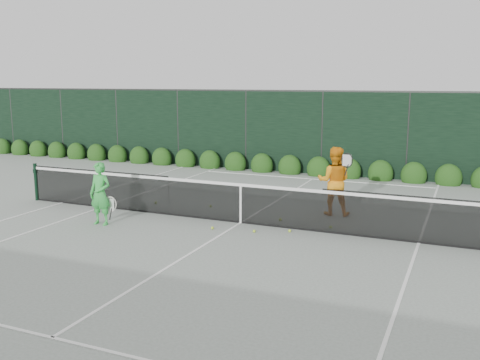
% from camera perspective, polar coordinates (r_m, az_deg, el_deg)
% --- Properties ---
extents(ground, '(80.00, 80.00, 0.00)m').
position_cam_1_polar(ground, '(12.97, 0.07, -4.62)').
color(ground, gray).
rests_on(ground, ground).
extents(tennis_net, '(12.90, 0.10, 1.07)m').
position_cam_1_polar(tennis_net, '(12.85, -0.03, -2.32)').
color(tennis_net, black).
rests_on(tennis_net, ground).
extents(player_woman, '(0.62, 0.38, 1.50)m').
position_cam_1_polar(player_woman, '(13.12, -14.68, -1.43)').
color(player_woman, green).
rests_on(player_woman, ground).
extents(player_man, '(0.98, 0.81, 1.76)m').
position_cam_1_polar(player_man, '(13.80, 10.01, -0.11)').
color(player_man, orange).
rests_on(player_man, ground).
extents(court_lines, '(11.03, 23.83, 0.01)m').
position_cam_1_polar(court_lines, '(12.97, 0.07, -4.59)').
color(court_lines, white).
rests_on(court_lines, ground).
extents(windscreen_fence, '(32.00, 21.07, 3.06)m').
position_cam_1_polar(windscreen_fence, '(10.26, -5.92, -0.06)').
color(windscreen_fence, black).
rests_on(windscreen_fence, ground).
extents(hedge_row, '(31.66, 0.65, 0.94)m').
position_cam_1_polar(hedge_row, '(19.55, 8.38, 1.14)').
color(hedge_row, '#173B10').
rests_on(hedge_row, ground).
extents(tennis_balls, '(5.18, 2.01, 0.07)m').
position_cam_1_polar(tennis_balls, '(13.13, 0.48, -4.27)').
color(tennis_balls, '#B2D52F').
rests_on(tennis_balls, ground).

